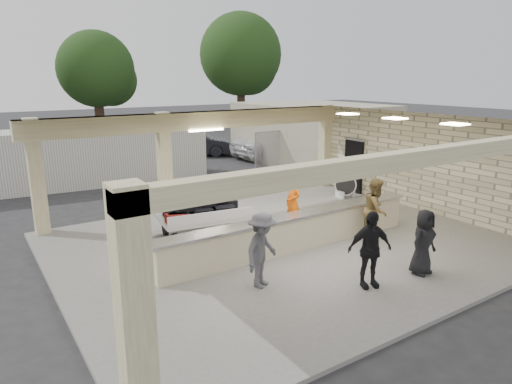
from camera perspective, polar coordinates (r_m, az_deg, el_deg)
ground at (r=13.06m, az=3.27°, el=-6.85°), size 120.00×120.00×0.00m
pavilion at (r=13.28m, az=2.38°, el=-0.37°), size 12.01×10.00×3.55m
baggage_counter at (r=12.49m, az=4.68°, el=-5.02°), size 8.20×0.58×0.98m
luggage_cart at (r=13.47m, az=-6.87°, el=-2.27°), size 2.67×1.86×1.45m
drum_fan at (r=18.10m, az=11.13°, el=0.92°), size 0.80×0.78×0.93m
baggage_handler at (r=13.85m, az=4.69°, el=-1.30°), size 0.46×0.70×1.79m
passenger_a at (r=13.48m, az=14.73°, el=-2.13°), size 0.96×0.77×1.81m
passenger_b at (r=10.49m, az=14.02°, el=-6.97°), size 1.10×0.71×1.76m
passenger_c at (r=10.19m, az=0.75°, el=-7.25°), size 1.17×0.86×1.73m
passenger_d at (r=11.57m, az=20.18°, el=-5.87°), size 0.81×0.40×1.59m
car_white_a at (r=27.21m, az=2.68°, el=6.00°), size 5.70×3.11×1.56m
car_white_b at (r=31.12m, az=8.71°, el=6.72°), size 4.55×3.51×1.36m
car_dark at (r=27.95m, az=-7.67°, el=6.05°), size 4.71×3.61×1.50m
container_white at (r=21.49m, az=-21.80°, el=4.01°), size 11.63×3.32×2.49m
fence at (r=26.46m, az=10.91°, el=6.12°), size 12.06×0.06×2.03m
tree_mid at (r=37.18m, az=-18.94°, el=13.96°), size 6.00×5.60×8.00m
tree_right at (r=41.09m, az=-1.65°, el=16.41°), size 7.20×7.00×10.00m
adjacent_building at (r=26.12m, az=7.04°, el=7.37°), size 6.00×8.00×3.20m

